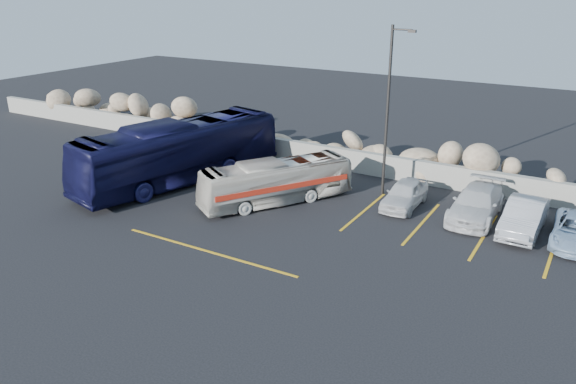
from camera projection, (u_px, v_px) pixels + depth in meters
The scene contains 10 objects.
ground at pixel (226, 260), 21.04m from camera, with size 90.00×90.00×0.00m, color black.
seawall at pixel (356, 161), 30.52m from camera, with size 60.00×0.40×1.20m, color gray.
riprap_pile at pixel (366, 144), 31.24m from camera, with size 54.00×2.80×2.60m, color #957C62, non-canonical shape.
parking_lines at pixel (396, 232), 23.34m from camera, with size 18.16×9.36×0.01m.
lamppost at pixel (389, 108), 25.99m from camera, with size 1.14×0.18×8.00m.
vintage_bus at pixel (276, 182), 26.14m from camera, with size 1.72×7.36×2.05m, color beige.
tour_coach at pixel (179, 152), 28.74m from camera, with size 2.67×11.43×3.18m, color black.
car_a at pixel (405, 194), 25.80m from camera, with size 1.44×3.57×1.22m, color silver.
car_b at pixel (524, 217), 23.14m from camera, with size 1.43×4.10×1.35m, color #B9B9BE.
car_c at pixel (476, 203), 24.55m from camera, with size 1.87×4.59×1.33m, color silver.
Camera 1 is at (11.50, -15.04, 9.80)m, focal length 35.00 mm.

